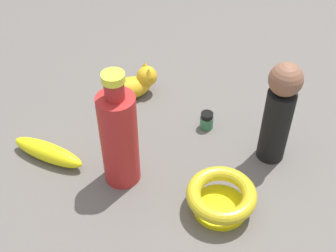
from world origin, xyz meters
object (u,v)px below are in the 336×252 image
at_px(bowl, 221,197).
at_px(banana, 48,152).
at_px(person_figure_adult, 279,111).
at_px(bottle_tall, 119,137).
at_px(cat_figurine, 134,84).
at_px(nail_polish_jar, 207,120).

distance_m(bowl, banana, 0.40).
xyz_separation_m(bowl, person_figure_adult, (0.20, -0.01, 0.09)).
xyz_separation_m(bowl, bottle_tall, (-0.05, 0.22, 0.08)).
distance_m(bowl, person_figure_adult, 0.22).
relative_size(cat_figurine, bottle_tall, 0.51).
bearing_deg(bottle_tall, person_figure_adult, -43.27).
relative_size(person_figure_adult, nail_polish_jar, 5.69).
bearing_deg(bowl, banana, 105.42).
bearing_deg(person_figure_adult, bottle_tall, 136.73).
xyz_separation_m(person_figure_adult, nail_polish_jar, (-0.01, 0.17, -0.11)).
distance_m(cat_figurine, banana, 0.29).
distance_m(bowl, nail_polish_jar, 0.24).
bearing_deg(person_figure_adult, cat_figurine, 91.53).
distance_m(nail_polish_jar, bottle_tall, 0.26).
height_order(nail_polish_jar, bottle_tall, bottle_tall).
distance_m(person_figure_adult, bottle_tall, 0.33).
relative_size(person_figure_adult, banana, 1.38).
distance_m(cat_figurine, nail_polish_jar, 0.22).
bearing_deg(person_figure_adult, bowl, 175.89).
height_order(person_figure_adult, bottle_tall, bottle_tall).
xyz_separation_m(bowl, nail_polish_jar, (0.19, 0.15, -0.02)).
relative_size(cat_figurine, banana, 0.77).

